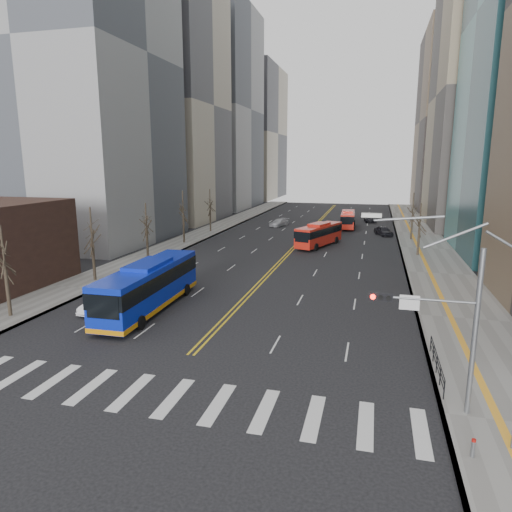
# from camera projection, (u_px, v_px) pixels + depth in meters

# --- Properties ---
(ground) EXTENTS (220.00, 220.00, 0.00)m
(ground) POSITION_uv_depth(u_px,v_px,m) (152.00, 395.00, 23.30)
(ground) COLOR black
(sidewalk_right) EXTENTS (7.00, 130.00, 0.15)m
(sidewalk_right) POSITION_uv_depth(u_px,v_px,m) (426.00, 249.00, 61.56)
(sidewalk_right) COLOR slate
(sidewalk_right) RESTS_ON ground
(sidewalk_left) EXTENTS (5.00, 130.00, 0.15)m
(sidewalk_left) POSITION_uv_depth(u_px,v_px,m) (192.00, 238.00, 69.98)
(sidewalk_left) COLOR slate
(sidewalk_left) RESTS_ON ground
(crosswalk) EXTENTS (26.70, 4.00, 0.01)m
(crosswalk) POSITION_uv_depth(u_px,v_px,m) (152.00, 395.00, 23.30)
(crosswalk) COLOR silver
(crosswalk) RESTS_ON ground
(centerline) EXTENTS (0.55, 100.00, 0.01)m
(centerline) POSITION_uv_depth(u_px,v_px,m) (308.00, 233.00, 75.38)
(centerline) COLOR gold
(centerline) RESTS_ON ground
(office_towers) EXTENTS (83.00, 134.00, 58.00)m
(office_towers) POSITION_uv_depth(u_px,v_px,m) (322.00, 93.00, 83.23)
(office_towers) COLOR gray
(office_towers) RESTS_ON ground
(signal_mast) EXTENTS (5.37, 0.37, 9.39)m
(signal_mast) POSITION_uv_depth(u_px,v_px,m) (442.00, 314.00, 20.79)
(signal_mast) COLOR gray
(signal_mast) RESTS_ON ground
(pedestrian_railing) EXTENTS (0.06, 6.06, 1.02)m
(pedestrian_railing) POSITION_uv_depth(u_px,v_px,m) (437.00, 361.00, 25.27)
(pedestrian_railing) COLOR black
(pedestrian_railing) RESTS_ON sidewalk_right
(bollards) EXTENTS (2.87, 3.17, 0.78)m
(bollards) POSITION_uv_depth(u_px,v_px,m) (505.00, 434.00, 19.00)
(bollards) COLOR gray
(bollards) RESTS_ON sidewalk_right
(street_trees) EXTENTS (35.20, 47.20, 7.60)m
(street_trees) POSITION_uv_depth(u_px,v_px,m) (228.00, 217.00, 56.79)
(street_trees) COLOR black
(street_trees) RESTS_ON ground
(blue_bus) EXTENTS (3.32, 13.52, 3.88)m
(blue_bus) POSITION_uv_depth(u_px,v_px,m) (149.00, 285.00, 36.34)
(blue_bus) COLOR #0C24B9
(blue_bus) RESTS_ON ground
(red_bus_near) EXTENTS (5.58, 10.45, 3.27)m
(red_bus_near) POSITION_uv_depth(u_px,v_px,m) (319.00, 233.00, 63.36)
(red_bus_near) COLOR red
(red_bus_near) RESTS_ON ground
(red_bus_far) EXTENTS (2.79, 9.80, 3.12)m
(red_bus_far) POSITION_uv_depth(u_px,v_px,m) (348.00, 218.00, 80.79)
(red_bus_far) COLOR red
(red_bus_far) RESTS_ON ground
(car_white) EXTENTS (1.59, 3.90, 1.26)m
(car_white) POSITION_uv_depth(u_px,v_px,m) (99.00, 304.00, 36.00)
(car_white) COLOR white
(car_white) RESTS_ON ground
(car_dark_mid) EXTENTS (3.37, 4.69, 1.48)m
(car_dark_mid) POSITION_uv_depth(u_px,v_px,m) (384.00, 231.00, 72.79)
(car_dark_mid) COLOR black
(car_dark_mid) RESTS_ON ground
(car_silver) EXTENTS (3.45, 5.01, 1.35)m
(car_silver) POSITION_uv_depth(u_px,v_px,m) (279.00, 223.00, 83.01)
(car_silver) COLOR #AEADB3
(car_silver) RESTS_ON ground
(car_dark_far) EXTENTS (2.61, 4.79, 1.27)m
(car_dark_far) POSITION_uv_depth(u_px,v_px,m) (370.00, 219.00, 88.88)
(car_dark_far) COLOR black
(car_dark_far) RESTS_ON ground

